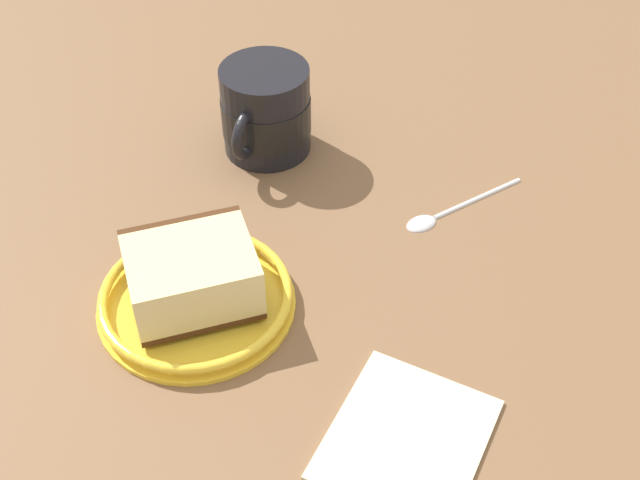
{
  "coord_description": "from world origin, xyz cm",
  "views": [
    {
      "loc": [
        -53.02,
        -13.86,
        50.07
      ],
      "look_at": [
        -5.08,
        -4.26,
        3.0
      ],
      "focal_mm": 46.06,
      "sensor_mm": 36.0,
      "label": 1
    }
  ],
  "objects_px": {
    "small_plate": "(196,299)",
    "cake_slice": "(192,274)",
    "tea_mug": "(266,111)",
    "teaspoon": "(442,212)",
    "folded_napkin": "(407,437)"
  },
  "relations": [
    {
      "from": "small_plate",
      "to": "teaspoon",
      "type": "relative_size",
      "value": 1.54
    },
    {
      "from": "small_plate",
      "to": "cake_slice",
      "type": "height_order",
      "value": "cake_slice"
    },
    {
      "from": "folded_napkin",
      "to": "tea_mug",
      "type": "bearing_deg",
      "value": 29.93
    },
    {
      "from": "tea_mug",
      "to": "teaspoon",
      "type": "relative_size",
      "value": 1.06
    },
    {
      "from": "small_plate",
      "to": "tea_mug",
      "type": "bearing_deg",
      "value": -1.36
    },
    {
      "from": "cake_slice",
      "to": "teaspoon",
      "type": "bearing_deg",
      "value": -51.72
    },
    {
      "from": "tea_mug",
      "to": "teaspoon",
      "type": "height_order",
      "value": "tea_mug"
    },
    {
      "from": "tea_mug",
      "to": "folded_napkin",
      "type": "distance_m",
      "value": 0.36
    },
    {
      "from": "teaspoon",
      "to": "folded_napkin",
      "type": "bearing_deg",
      "value": 179.42
    },
    {
      "from": "small_plate",
      "to": "cake_slice",
      "type": "bearing_deg",
      "value": 29.02
    },
    {
      "from": "cake_slice",
      "to": "teaspoon",
      "type": "xyz_separation_m",
      "value": [
        0.15,
        -0.19,
        -0.03
      ]
    },
    {
      "from": "small_plate",
      "to": "tea_mug",
      "type": "xyz_separation_m",
      "value": [
        0.22,
        -0.01,
        0.04
      ]
    },
    {
      "from": "teaspoon",
      "to": "cake_slice",
      "type": "bearing_deg",
      "value": 128.28
    },
    {
      "from": "cake_slice",
      "to": "tea_mug",
      "type": "distance_m",
      "value": 0.21
    },
    {
      "from": "cake_slice",
      "to": "tea_mug",
      "type": "height_order",
      "value": "tea_mug"
    }
  ]
}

